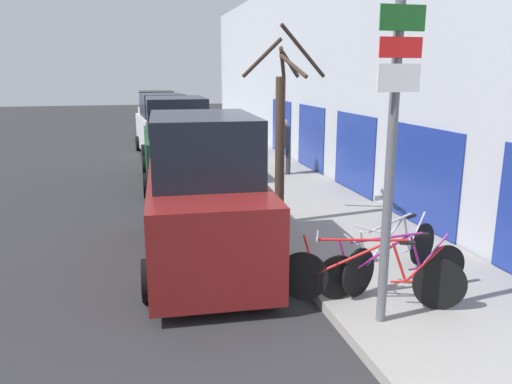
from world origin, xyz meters
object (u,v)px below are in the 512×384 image
(bicycle_2, at_px, (393,254))
(parked_car_2, at_px, (163,127))
(parked_car_1, at_px, (177,146))
(parked_car_0, at_px, (204,198))
(signpost, at_px, (391,152))
(bicycle_0, at_px, (370,276))
(street_tree, at_px, (281,132))
(bicycle_1, at_px, (393,268))
(pedestrian_near, at_px, (284,143))
(parked_car_3, at_px, (157,116))

(bicycle_2, xyz_separation_m, parked_car_2, (-2.51, 13.79, 0.52))
(bicycle_2, distance_m, parked_car_1, 8.46)
(parked_car_0, xyz_separation_m, parked_car_1, (0.12, 6.25, -0.01))
(signpost, bearing_deg, parked_car_0, 121.41)
(signpost, xyz_separation_m, parked_car_1, (-1.70, 9.22, -1.17))
(bicycle_0, height_order, parked_car_2, parked_car_2)
(parked_car_1, xyz_separation_m, street_tree, (1.69, -4.81, 0.91))
(bicycle_1, bearing_deg, street_tree, 8.29)
(parked_car_2, height_order, street_tree, street_tree)
(parked_car_0, distance_m, parked_car_1, 6.25)
(bicycle_1, bearing_deg, pedestrian_near, -6.90)
(signpost, distance_m, parked_car_1, 9.45)
(parked_car_3, distance_m, street_tree, 16.58)
(bicycle_0, xyz_separation_m, parked_car_2, (-1.78, 14.49, 0.53))
(signpost, height_order, parked_car_2, signpost)
(parked_car_3, xyz_separation_m, street_tree, (1.62, -16.47, 1.00))
(parked_car_0, xyz_separation_m, street_tree, (1.81, 1.44, 0.90))
(signpost, bearing_deg, bicycle_2, 55.73)
(parked_car_0, bearing_deg, parked_car_1, 92.25)
(parked_car_1, height_order, street_tree, street_tree)
(street_tree, bearing_deg, bicycle_1, -81.49)
(pedestrian_near, bearing_deg, street_tree, 75.98)
(parked_car_0, bearing_deg, bicycle_1, -40.29)
(bicycle_0, height_order, parked_car_3, parked_car_3)
(pedestrian_near, relative_size, street_tree, 0.43)
(parked_car_0, bearing_deg, bicycle_2, -31.64)
(bicycle_1, distance_m, pedestrian_near, 8.57)
(signpost, relative_size, parked_car_0, 0.81)
(signpost, distance_m, parked_car_0, 3.66)
(signpost, relative_size, bicycle_2, 1.83)
(bicycle_1, xyz_separation_m, street_tree, (-0.55, 3.69, 1.51))
(bicycle_2, bearing_deg, street_tree, -14.99)
(bicycle_1, bearing_deg, parked_car_2, 8.85)
(bicycle_1, xyz_separation_m, parked_car_0, (-2.36, 2.25, 0.62))
(parked_car_0, xyz_separation_m, pedestrian_near, (3.35, 6.25, -0.01))
(parked_car_2, height_order, parked_car_3, parked_car_2)
(parked_car_1, bearing_deg, parked_car_2, 91.34)
(parked_car_2, bearing_deg, bicycle_1, -84.79)
(bicycle_0, height_order, bicycle_2, bicycle_2)
(parked_car_3, bearing_deg, bicycle_0, -84.26)
(bicycle_1, xyz_separation_m, parked_car_1, (-2.24, 8.50, 0.61))
(signpost, bearing_deg, pedestrian_near, 80.50)
(parked_car_2, bearing_deg, bicycle_0, -86.87)
(signpost, height_order, parked_car_3, signpost)
(bicycle_1, distance_m, parked_car_2, 14.41)
(bicycle_0, relative_size, parked_car_1, 0.50)
(bicycle_0, bearing_deg, bicycle_2, -22.99)
(bicycle_2, xyz_separation_m, parked_car_3, (-2.41, 19.73, 0.48))
(bicycle_1, relative_size, street_tree, 0.58)
(signpost, distance_m, parked_car_3, 20.98)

